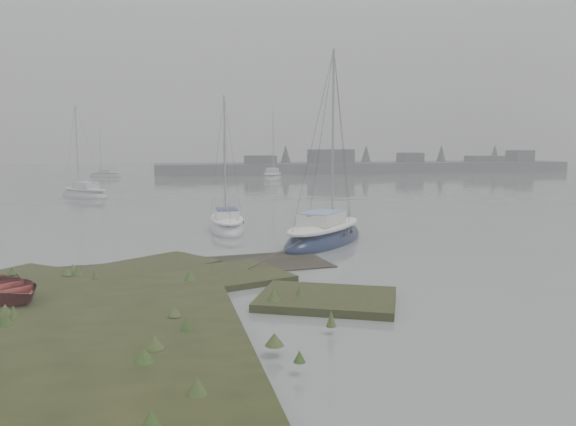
{
  "coord_description": "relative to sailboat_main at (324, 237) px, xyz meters",
  "views": [
    {
      "loc": [
        -3.72,
        -14.09,
        4.13
      ],
      "look_at": [
        0.55,
        4.13,
        1.8
      ],
      "focal_mm": 35.0,
      "sensor_mm": 36.0,
      "label": 1
    }
  ],
  "objects": [
    {
      "name": "far_shoreline",
      "position": [
        23.84,
        53.91,
        0.58
      ],
      "size": [
        60.0,
        8.0,
        4.15
      ],
      "color": "#4C4F51",
      "rests_on": "ground"
    },
    {
      "name": "sailboat_white",
      "position": [
        -3.54,
        4.33,
        -0.05
      ],
      "size": [
        1.84,
        4.96,
        6.91
      ],
      "rotation": [
        0.0,
        0.0,
        -0.05
      ],
      "color": "silver",
      "rests_on": "ground"
    },
    {
      "name": "sailboat_far_b",
      "position": [
        6.13,
        40.5,
        -0.0
      ],
      "size": [
        3.78,
        6.44,
        8.63
      ],
      "rotation": [
        0.0,
        0.0,
        -0.31
      ],
      "color": "#ACB3B7",
      "rests_on": "ground"
    },
    {
      "name": "sailboat_far_c",
      "position": [
        -12.88,
        50.76,
        -0.07
      ],
      "size": [
        4.64,
        3.36,
        6.3
      ],
      "rotation": [
        0.0,
        0.0,
        1.09
      ],
      "color": "#9DA2A6",
      "rests_on": "ground"
    },
    {
      "name": "sailboat_main",
      "position": [
        0.0,
        0.0,
        0.0
      ],
      "size": [
        5.55,
        5.94,
        8.65
      ],
      "rotation": [
        0.0,
        0.0,
        -0.72
      ],
      "color": "#0E1836",
      "rests_on": "ground"
    },
    {
      "name": "sailboat_far_a",
      "position": [
        -12.19,
        23.41,
        -0.03
      ],
      "size": [
        4.83,
        5.23,
        7.58
      ],
      "rotation": [
        0.0,
        0.0,
        0.71
      ],
      "color": "silver",
      "rests_on": "ground"
    },
    {
      "name": "dinghy",
      "position": [
        -10.59,
        -6.99,
        0.25
      ],
      "size": [
        3.37,
        3.51,
        0.59
      ],
      "primitive_type": "imported",
      "rotation": [
        0.0,
        0.0,
        0.67
      ],
      "color": "maroon",
      "rests_on": "marsh_bank"
    },
    {
      "name": "ground",
      "position": [
        -3.0,
        22.01,
        -0.27
      ],
      "size": [
        160.0,
        160.0,
        0.0
      ],
      "primitive_type": "plane",
      "color": "slate",
      "rests_on": "ground"
    }
  ]
}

